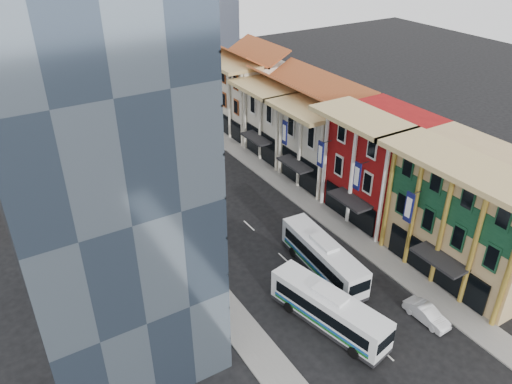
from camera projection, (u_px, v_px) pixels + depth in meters
ground at (393, 360)px, 38.78m from camera, size 200.00×200.00×0.00m
sidewalk_right at (311, 204)px, 58.86m from camera, size 3.00×90.00×0.15m
sidewalk_left at (178, 249)px, 51.21m from camera, size 3.00×90.00×0.15m
shophouse_tan at (474, 215)px, 45.80m from camera, size 8.00×14.00×12.00m
shophouse_red at (382, 165)px, 54.68m from camera, size 8.00×10.00×12.00m
shophouse_cream_near at (327, 143)px, 62.22m from camera, size 8.00×9.00×10.00m
shophouse_cream_mid at (286, 120)px, 68.88m from camera, size 8.00×9.00×10.00m
shophouse_cream_far at (248, 95)px, 76.41m from camera, size 8.00×12.00×11.00m
office_tower at (75, 144)px, 37.71m from camera, size 12.00×26.00×30.00m
office_block_far at (47, 135)px, 59.18m from camera, size 10.00×18.00×14.00m
bus_left_near at (329, 309)px, 41.18m from camera, size 4.87×11.36×3.55m
bus_left_far at (164, 185)px, 59.77m from camera, size 4.87×10.46×3.27m
bus_right at (323, 256)px, 47.33m from camera, size 3.34×11.31×3.58m
sedan_right at (427, 314)px, 42.20m from camera, size 1.61×4.21×1.37m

